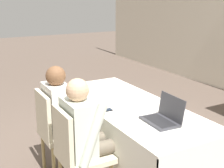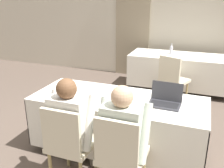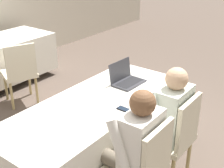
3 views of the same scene
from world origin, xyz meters
name	(u,v)px [view 2 (image 2 of 3)]	position (x,y,z in m)	size (l,w,h in m)	color
ground_plane	(118,151)	(0.00, 0.00, 0.00)	(24.00, 24.00, 0.00)	brown
wall_back	(166,21)	(0.00, 3.29, 1.35)	(12.00, 0.06, 2.70)	beige
curtain_panel	(133,21)	(-0.76, 3.23, 1.33)	(0.82, 0.04, 2.65)	gray
conference_table_near	(118,111)	(0.00, 0.00, 0.57)	(2.08, 0.83, 0.75)	white
conference_table_far	(181,64)	(0.49, 2.55, 0.57)	(2.08, 0.83, 0.75)	white
laptop	(165,101)	(0.55, 0.01, 0.79)	(0.36, 0.27, 0.23)	#333338
cell_phone	(113,109)	(0.05, -0.30, 0.75)	(0.07, 0.12, 0.01)	black
paper_beside_laptop	(173,112)	(0.66, -0.15, 0.75)	(0.27, 0.34, 0.00)	white
paper_centre_table	(72,85)	(-0.74, 0.21, 0.75)	(0.29, 0.35, 0.00)	white
paper_left_edge	(55,96)	(-0.75, -0.20, 0.75)	(0.28, 0.34, 0.00)	white
water_bottle	(171,49)	(0.26, 2.59, 0.84)	(0.07, 0.07, 0.22)	#B7B7C1
chair_near_left	(69,142)	(-0.28, -0.72, 0.51)	(0.44, 0.44, 0.92)	tan
chair_near_right	(120,154)	(0.28, -0.72, 0.51)	(0.44, 0.44, 0.92)	tan
chair_far_spare	(172,78)	(0.42, 1.71, 0.51)	(0.58, 0.58, 0.92)	tan
person_checkered_shirt	(73,123)	(-0.28, -0.62, 0.67)	(0.50, 0.52, 1.18)	#665B4C
person_white_shirt	(124,133)	(0.28, -0.62, 0.67)	(0.50, 0.52, 1.18)	#665B4C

